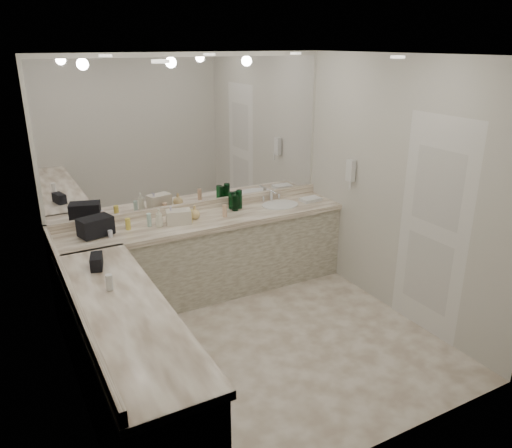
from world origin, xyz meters
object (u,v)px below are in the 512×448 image
sink (280,205)px  hand_towel (310,199)px  soap_bottle_c (195,212)px  soap_bottle_a (159,218)px  wall_phone (351,171)px  cream_cosmetic_case (179,217)px  soap_bottle_b (171,215)px  black_toiletry_bag (96,227)px

sink → hand_towel: bearing=-5.3°
soap_bottle_c → hand_towel: bearing=-2.7°
hand_towel → soap_bottle_a: (-1.87, 0.01, 0.08)m
wall_phone → soap_bottle_a: (-2.08, 0.47, -0.35)m
cream_cosmetic_case → soap_bottle_c: soap_bottle_c is taller
wall_phone → soap_bottle_c: bearing=162.2°
wall_phone → soap_bottle_b: size_ratio=1.29×
sink → cream_cosmetic_case: cream_cosmetic_case is taller
hand_towel → cream_cosmetic_case: bearing=179.9°
wall_phone → sink: bearing=140.4°
wall_phone → cream_cosmetic_case: size_ratio=0.94×
wall_phone → hand_towel: size_ratio=1.02×
sink → soap_bottle_b: soap_bottle_b is taller
wall_phone → black_toiletry_bag: size_ratio=0.76×
soap_bottle_b → soap_bottle_c: soap_bottle_b is taller
sink → wall_phone: (0.61, -0.50, 0.46)m
black_toiletry_bag → soap_bottle_a: bearing=-5.0°
black_toiletry_bag → soap_bottle_a: soap_bottle_a is taller
soap_bottle_a → soap_bottle_c: size_ratio=1.31×
black_toiletry_bag → wall_phone: bearing=-11.0°
wall_phone → soap_bottle_a: bearing=167.2°
cream_cosmetic_case → soap_bottle_b: (-0.07, 0.04, 0.02)m
soap_bottle_a → cream_cosmetic_case: bearing=-1.1°
black_toiletry_bag → cream_cosmetic_case: bearing=-4.0°
cream_cosmetic_case → soap_bottle_c: size_ratio=1.70×
cream_cosmetic_case → black_toiletry_bag: bearing=-170.3°
sink → black_toiletry_bag: black_toiletry_bag is taller
sink → soap_bottle_a: (-1.47, -0.03, 0.10)m
cream_cosmetic_case → hand_towel: size_ratio=1.09×
hand_towel → soap_bottle_b: bearing=178.6°
black_toiletry_bag → soap_bottle_b: size_ratio=1.69×
sink → soap_bottle_c: (-1.05, 0.03, 0.08)m
soap_bottle_a → soap_bottle_b: size_ratio=1.05×
soap_bottle_c → wall_phone: bearing=-17.8°
black_toiletry_bag → sink: bearing=-0.7°
sink → soap_bottle_b: size_ratio=2.37×
cream_cosmetic_case → sink: bearing=15.2°
sink → wall_phone: wall_phone is taller
sink → hand_towel: size_ratio=1.88×
sink → soap_bottle_a: bearing=-178.9°
wall_phone → black_toiletry_bag: 2.77m
sink → wall_phone: bearing=-39.6°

